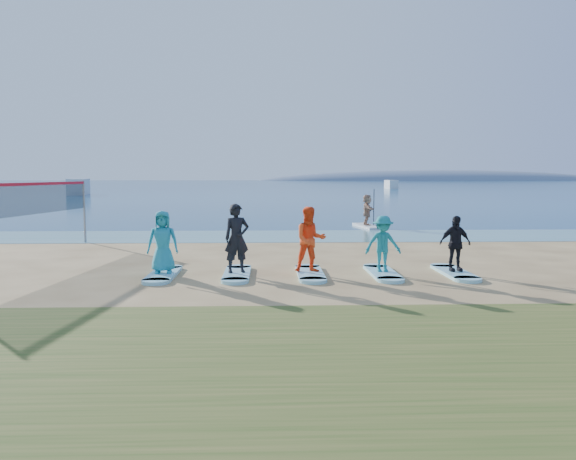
{
  "coord_description": "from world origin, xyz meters",
  "views": [
    {
      "loc": [
        -1.4,
        -14.45,
        2.7
      ],
      "look_at": [
        -0.82,
        2.0,
        1.1
      ],
      "focal_mm": 35.0,
      "sensor_mm": 36.0,
      "label": 1
    }
  ],
  "objects_px": {
    "paddleboard": "(367,226)",
    "student_3": "(383,244)",
    "surfboard_4": "(454,273)",
    "student_1": "(237,238)",
    "student_4": "(455,243)",
    "surfboard_1": "(237,274)",
    "surfboard_3": "(382,273)",
    "paddleboarder": "(367,210)",
    "surfboard_2": "(310,273)",
    "student_2": "(310,239)",
    "volleyball_net": "(22,200)",
    "surfboard_0": "(163,274)",
    "boat_offshore_b": "(391,189)",
    "student_0": "(163,242)",
    "boat_offshore_a": "(79,195)"
  },
  "relations": [
    {
      "from": "paddleboarder",
      "to": "paddleboard",
      "type": "bearing_deg",
      "value": 165.79
    },
    {
      "from": "surfboard_0",
      "to": "surfboard_3",
      "type": "relative_size",
      "value": 1.0
    },
    {
      "from": "paddleboard",
      "to": "paddleboarder",
      "type": "height_order",
      "value": "paddleboarder"
    },
    {
      "from": "student_1",
      "to": "surfboard_2",
      "type": "height_order",
      "value": "student_1"
    },
    {
      "from": "volleyball_net",
      "to": "boat_offshore_a",
      "type": "xyz_separation_m",
      "value": [
        -18.78,
        61.86,
        -1.9
      ]
    },
    {
      "from": "surfboard_4",
      "to": "student_1",
      "type": "bearing_deg",
      "value": 180.0
    },
    {
      "from": "student_3",
      "to": "surfboard_2",
      "type": "bearing_deg",
      "value": 175.78
    },
    {
      "from": "boat_offshore_b",
      "to": "surfboard_3",
      "type": "distance_m",
      "value": 103.0
    },
    {
      "from": "volleyball_net",
      "to": "surfboard_1",
      "type": "distance_m",
      "value": 8.12
    },
    {
      "from": "surfboard_3",
      "to": "surfboard_0",
      "type": "bearing_deg",
      "value": 180.0
    },
    {
      "from": "volleyball_net",
      "to": "student_2",
      "type": "xyz_separation_m",
      "value": [
        9.12,
        -3.4,
        -0.93
      ]
    },
    {
      "from": "paddleboard",
      "to": "student_3",
      "type": "distance_m",
      "value": 14.19
    },
    {
      "from": "paddleboarder",
      "to": "surfboard_2",
      "type": "bearing_deg",
      "value": 163.8
    },
    {
      "from": "volleyball_net",
      "to": "student_3",
      "type": "height_order",
      "value": "volleyball_net"
    },
    {
      "from": "surfboard_3",
      "to": "surfboard_4",
      "type": "xyz_separation_m",
      "value": [
        1.99,
        0.0,
        0.0
      ]
    },
    {
      "from": "surfboard_0",
      "to": "surfboard_4",
      "type": "distance_m",
      "value": 7.95
    },
    {
      "from": "volleyball_net",
      "to": "paddleboard",
      "type": "height_order",
      "value": "volleyball_net"
    },
    {
      "from": "paddleboarder",
      "to": "student_3",
      "type": "height_order",
      "value": "paddleboarder"
    },
    {
      "from": "surfboard_1",
      "to": "surfboard_3",
      "type": "relative_size",
      "value": 1.0
    },
    {
      "from": "surfboard_0",
      "to": "boat_offshore_b",
      "type": "bearing_deg",
      "value": 74.29
    },
    {
      "from": "surfboard_0",
      "to": "student_1",
      "type": "relative_size",
      "value": 1.18
    },
    {
      "from": "student_2",
      "to": "paddleboard",
      "type": "bearing_deg",
      "value": 67.35
    },
    {
      "from": "surfboard_1",
      "to": "student_1",
      "type": "height_order",
      "value": "student_1"
    },
    {
      "from": "volleyball_net",
      "to": "surfboard_4",
      "type": "bearing_deg",
      "value": -14.54
    },
    {
      "from": "boat_offshore_b",
      "to": "student_2",
      "type": "distance_m",
      "value": 103.45
    },
    {
      "from": "boat_offshore_b",
      "to": "surfboard_3",
      "type": "relative_size",
      "value": 2.53
    },
    {
      "from": "surfboard_0",
      "to": "surfboard_2",
      "type": "bearing_deg",
      "value": 0.0
    },
    {
      "from": "boat_offshore_b",
      "to": "student_4",
      "type": "height_order",
      "value": "student_4"
    },
    {
      "from": "paddleboarder",
      "to": "surfboard_2",
      "type": "height_order",
      "value": "paddleboarder"
    },
    {
      "from": "surfboard_1",
      "to": "student_1",
      "type": "xyz_separation_m",
      "value": [
        0.0,
        0.0,
        0.97
      ]
    },
    {
      "from": "paddleboard",
      "to": "student_1",
      "type": "bearing_deg",
      "value": -121.22
    },
    {
      "from": "volleyball_net",
      "to": "paddleboarder",
      "type": "height_order",
      "value": "volleyball_net"
    },
    {
      "from": "student_3",
      "to": "surfboard_3",
      "type": "bearing_deg",
      "value": 0.0
    },
    {
      "from": "boat_offshore_a",
      "to": "student_3",
      "type": "xyz_separation_m",
      "value": [
        29.89,
        -65.26,
        0.85
      ]
    },
    {
      "from": "surfboard_3",
      "to": "surfboard_1",
      "type": "bearing_deg",
      "value": 180.0
    },
    {
      "from": "student_2",
      "to": "student_4",
      "type": "xyz_separation_m",
      "value": [
        3.97,
        0.0,
        -0.13
      ]
    },
    {
      "from": "boat_offshore_a",
      "to": "surfboard_0",
      "type": "relative_size",
      "value": 3.51
    },
    {
      "from": "paddleboard",
      "to": "surfboard_1",
      "type": "height_order",
      "value": "paddleboard"
    },
    {
      "from": "student_3",
      "to": "student_4",
      "type": "xyz_separation_m",
      "value": [
        1.99,
        0.0,
        -0.0
      ]
    },
    {
      "from": "volleyball_net",
      "to": "student_0",
      "type": "distance_m",
      "value": 6.25
    },
    {
      "from": "student_2",
      "to": "student_4",
      "type": "relative_size",
      "value": 1.16
    },
    {
      "from": "volleyball_net",
      "to": "surfboard_0",
      "type": "height_order",
      "value": "volleyball_net"
    },
    {
      "from": "paddleboard",
      "to": "student_4",
      "type": "height_order",
      "value": "student_4"
    },
    {
      "from": "student_4",
      "to": "student_3",
      "type": "bearing_deg",
      "value": 172.28
    },
    {
      "from": "paddleboard",
      "to": "student_3",
      "type": "relative_size",
      "value": 1.96
    },
    {
      "from": "paddleboarder",
      "to": "surfboard_2",
      "type": "relative_size",
      "value": 0.73
    },
    {
      "from": "paddleboarder",
      "to": "student_4",
      "type": "xyz_separation_m",
      "value": [
        -0.05,
        -14.02,
        -0.07
      ]
    },
    {
      "from": "paddleboarder",
      "to": "surfboard_4",
      "type": "distance_m",
      "value": 14.05
    },
    {
      "from": "surfboard_0",
      "to": "student_4",
      "type": "bearing_deg",
      "value": 0.0
    },
    {
      "from": "surfboard_3",
      "to": "surfboard_4",
      "type": "distance_m",
      "value": 1.99
    }
  ]
}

